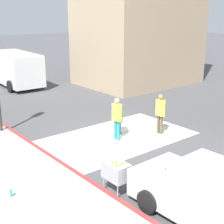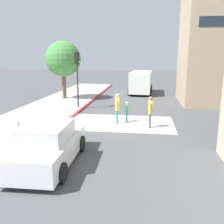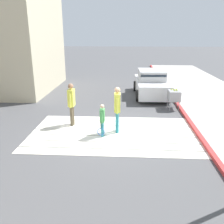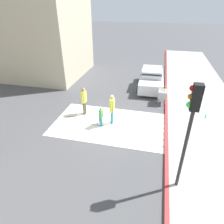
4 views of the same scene
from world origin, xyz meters
The scene contains 12 objects.
ground_plane centered at (0.00, 0.00, 0.00)m, with size 120.00×120.00×0.00m, color #4C4C4F.
crosswalk_stripes centered at (0.00, 0.00, 0.01)m, with size 6.40×3.80×0.01m.
sidewalk_west centered at (-5.60, 0.00, 0.06)m, with size 4.80×40.00×0.12m, color #ADA8A0.
curb_painted centered at (-3.25, 0.00, 0.07)m, with size 0.16×40.00×0.13m, color #BC3333.
building_far_south centered at (8.50, -7.52, 3.54)m, with size 8.00×7.03×7.08m.
car_parked_near_curb centered at (-2.00, -6.10, 0.73)m, with size 2.07×4.34×1.57m.
traffic_light_corner centered at (-3.58, 3.69, 3.04)m, with size 0.39×0.28×4.24m.
tennis_ball_cart centered at (-2.90, -3.43, 0.70)m, with size 0.56×0.80×1.02m.
water_bottle centered at (-5.53, -1.86, 0.23)m, with size 0.07×0.07×0.22m, color #33A5BF.
pedestrian_adult_lead centered at (-0.15, -0.15, 1.05)m, with size 0.24×0.53×1.80m.
pedestrian_adult_trailing centered at (1.77, -0.80, 1.04)m, with size 0.24×0.52×1.79m.
pedestrian_child_with_racket centered at (0.39, 0.32, 0.70)m, with size 0.28×0.39×1.26m.
Camera 4 is at (-2.40, 9.38, 6.32)m, focal length 31.78 mm.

